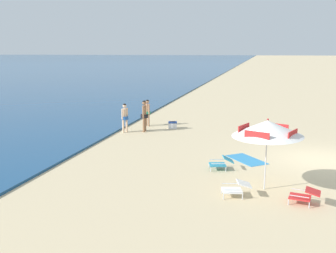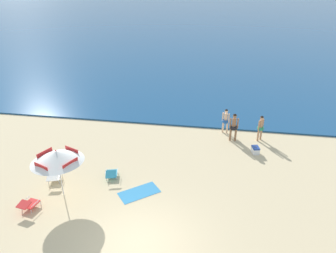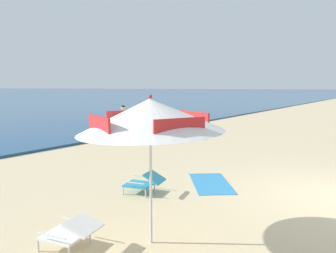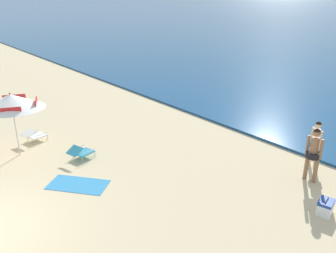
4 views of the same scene
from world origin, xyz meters
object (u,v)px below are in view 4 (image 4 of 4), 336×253
beach_umbrella_striped_main (11,101)px  lounge_chair_facing_sea (34,135)px  lounge_chair_beside_umbrella (81,152)px  beach_towel (78,185)px  person_standing_beside (314,151)px  person_standing_near_shore (316,141)px  cooler_box (325,207)px

beach_umbrella_striped_main → lounge_chair_facing_sea: bearing=135.7°
lounge_chair_beside_umbrella → beach_towel: size_ratio=0.55×
lounge_chair_beside_umbrella → person_standing_beside: person_standing_beside is taller
person_standing_near_shore → cooler_box: bearing=-54.1°
lounge_chair_facing_sea → person_standing_beside: person_standing_beside is taller
person_standing_beside → beach_towel: (-4.30, -5.76, -1.00)m
person_standing_near_shore → lounge_chair_beside_umbrella: bearing=-132.8°
beach_umbrella_striped_main → lounge_chair_facing_sea: beach_umbrella_striped_main is taller
beach_towel → lounge_chair_facing_sea: bearing=178.1°
lounge_chair_facing_sea → person_standing_near_shore: bearing=39.5°
person_standing_near_shore → person_standing_beside: (0.46, -0.98, 0.08)m
lounge_chair_facing_sea → cooler_box: bearing=24.0°
person_standing_beside → beach_towel: 7.26m
lounge_chair_beside_umbrella → person_standing_beside: 7.68m
lounge_chair_beside_umbrella → cooler_box: size_ratio=1.76×
cooler_box → beach_towel: bearing=-141.1°
lounge_chair_facing_sea → person_standing_beside: size_ratio=0.55×
lounge_chair_beside_umbrella → lounge_chair_facing_sea: lounge_chair_beside_umbrella is taller
beach_umbrella_striped_main → beach_towel: beach_umbrella_striped_main is taller
beach_umbrella_striped_main → lounge_chair_beside_umbrella: 2.91m
beach_umbrella_striped_main → lounge_chair_facing_sea: size_ratio=3.29×
lounge_chair_facing_sea → beach_towel: 4.18m
lounge_chair_facing_sea → person_standing_beside: 10.19m
beach_umbrella_striped_main → person_standing_near_shore: 10.37m
beach_umbrella_striped_main → cooler_box: beach_umbrella_striped_main is taller
lounge_chair_beside_umbrella → person_standing_beside: (5.88, 4.88, 0.73)m
person_standing_beside → lounge_chair_facing_sea: bearing=-146.4°
lounge_chair_beside_umbrella → person_standing_beside: size_ratio=0.57×
person_standing_near_shore → cooler_box: (1.66, -2.30, -0.72)m
person_standing_near_shore → person_standing_beside: size_ratio=0.92×
person_standing_beside → cooler_box: size_ratio=3.09×
cooler_box → beach_towel: (-5.50, -4.44, -0.20)m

